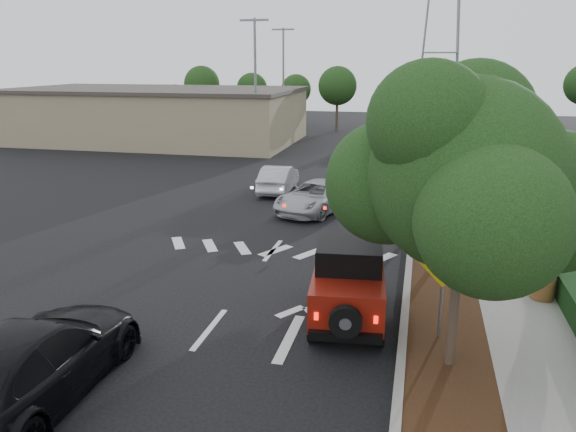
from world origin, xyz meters
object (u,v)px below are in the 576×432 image
(speed_hump_sign, at_px, (443,276))
(black_suv_oncoming, at_px, (32,362))
(silver_suv_ahead, at_px, (317,197))
(red_jeep, at_px, (349,280))

(speed_hump_sign, bearing_deg, black_suv_oncoming, -146.89)
(silver_suv_ahead, xyz_separation_m, black_suv_oncoming, (-2.69, -15.00, 0.16))
(black_suv_oncoming, bearing_deg, speed_hump_sign, -153.37)
(red_jeep, relative_size, silver_suv_ahead, 0.86)
(silver_suv_ahead, bearing_deg, red_jeep, -55.94)
(red_jeep, xyz_separation_m, speed_hump_sign, (2.22, -0.81, 0.61))
(black_suv_oncoming, bearing_deg, silver_suv_ahead, -102.32)
(red_jeep, bearing_deg, silver_suv_ahead, 99.41)
(black_suv_oncoming, distance_m, speed_hump_sign, 8.69)
(black_suv_oncoming, height_order, speed_hump_sign, speed_hump_sign)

